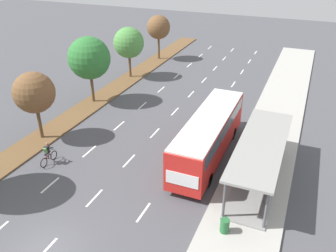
% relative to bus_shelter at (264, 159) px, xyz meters
% --- Properties ---
extents(ground_plane, '(140.00, 140.00, 0.00)m').
position_rel_bus_shelter_xyz_m(ground_plane, '(-9.53, -10.62, -1.87)').
color(ground_plane, '#4C4C51').
extents(median_strip, '(2.60, 52.00, 0.12)m').
position_rel_bus_shelter_xyz_m(median_strip, '(-17.83, 9.38, -1.81)').
color(median_strip, brown).
rests_on(median_strip, ground).
extents(sidewalk_right, '(4.50, 52.00, 0.15)m').
position_rel_bus_shelter_xyz_m(sidewalk_right, '(-0.28, 9.38, -1.79)').
color(sidewalk_right, '#ADAAA3').
rests_on(sidewalk_right, ground).
extents(lane_divider_left, '(0.14, 48.51, 0.01)m').
position_rel_bus_shelter_xyz_m(lane_divider_left, '(-13.03, 8.14, -1.86)').
color(lane_divider_left, white).
rests_on(lane_divider_left, ground).
extents(lane_divider_center, '(0.14, 48.51, 0.01)m').
position_rel_bus_shelter_xyz_m(lane_divider_center, '(-9.53, 8.14, -1.86)').
color(lane_divider_center, white).
rests_on(lane_divider_center, ground).
extents(lane_divider_right, '(0.14, 48.51, 0.01)m').
position_rel_bus_shelter_xyz_m(lane_divider_right, '(-6.03, 8.14, -1.86)').
color(lane_divider_right, white).
rests_on(lane_divider_right, ground).
extents(bus_shelter, '(2.90, 10.06, 2.86)m').
position_rel_bus_shelter_xyz_m(bus_shelter, '(0.00, 0.00, 0.00)').
color(bus_shelter, gray).
rests_on(bus_shelter, sidewalk_right).
extents(bus, '(2.54, 11.29, 3.37)m').
position_rel_bus_shelter_xyz_m(bus, '(-4.28, 1.65, 0.20)').
color(bus, red).
rests_on(bus, ground).
extents(cyclist, '(0.46, 1.82, 1.71)m').
position_rel_bus_shelter_xyz_m(cyclist, '(-14.81, -3.73, -1.08)').
color(cyclist, black).
rests_on(cyclist, ground).
extents(median_tree_second, '(3.28, 3.28, 5.62)m').
position_rel_bus_shelter_xyz_m(median_tree_second, '(-17.80, -0.94, 2.22)').
color(median_tree_second, brown).
rests_on(median_tree_second, median_strip).
extents(median_tree_third, '(4.10, 4.10, 6.54)m').
position_rel_bus_shelter_xyz_m(median_tree_third, '(-17.99, 7.03, 2.73)').
color(median_tree_third, brown).
rests_on(median_tree_third, median_strip).
extents(median_tree_fourth, '(3.53, 3.53, 5.83)m').
position_rel_bus_shelter_xyz_m(median_tree_fourth, '(-18.01, 15.01, 2.30)').
color(median_tree_fourth, brown).
rests_on(median_tree_fourth, median_strip).
extents(median_tree_fifth, '(3.12, 3.12, 5.82)m').
position_rel_bus_shelter_xyz_m(median_tree_fifth, '(-17.81, 22.98, 2.49)').
color(median_tree_fifth, brown).
rests_on(median_tree_fifth, median_strip).
extents(trash_bin, '(0.52, 0.52, 0.85)m').
position_rel_bus_shelter_xyz_m(trash_bin, '(-1.08, -5.67, -1.29)').
color(trash_bin, '#286B38').
rests_on(trash_bin, sidewalk_right).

